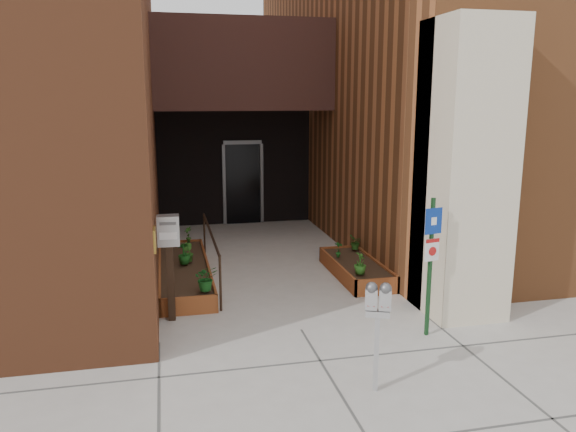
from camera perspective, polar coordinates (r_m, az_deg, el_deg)
ground at (r=8.24m, az=1.35°, el=-11.49°), size 80.00×80.00×0.00m
architecture at (r=14.44m, az=-6.25°, el=18.60°), size 20.00×14.60×10.00m
planter_left at (r=10.53m, az=-10.51°, el=-5.67°), size 0.90×3.60×0.30m
planter_right at (r=10.62m, az=6.92°, el=-5.40°), size 0.80×2.20×0.30m
handrail at (r=10.34m, az=-7.86°, el=-2.37°), size 0.04×3.34×0.90m
parking_meter at (r=6.36m, az=9.12°, el=-9.17°), size 0.30×0.20×1.29m
sign_post at (r=7.91m, az=14.34°, el=-3.62°), size 0.27×0.09×1.96m
payment_dropbox at (r=8.41m, az=-12.00°, el=-2.93°), size 0.33×0.25×1.60m
shrub_left_a at (r=8.96m, az=-8.33°, el=-6.26°), size 0.41×0.41×0.40m
shrub_left_b at (r=10.56m, az=-10.10°, el=-3.66°), size 0.27×0.27×0.35m
shrub_left_c at (r=10.43m, az=-10.51°, el=-3.73°), size 0.28×0.28×0.40m
shrub_left_d at (r=11.99m, az=-10.10°, el=-1.85°), size 0.24×0.24×0.33m
shrub_right_a at (r=9.76m, az=7.35°, el=-4.77°), size 0.27×0.27×0.38m
shrub_right_b at (r=10.73m, az=5.16°, el=-3.39°), size 0.23×0.23×0.31m
shrub_right_c at (r=11.30m, az=6.87°, el=-2.67°), size 0.35×0.35×0.30m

